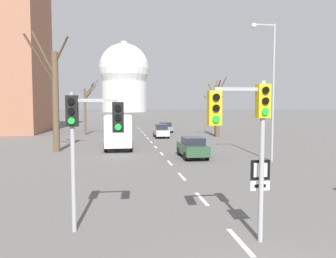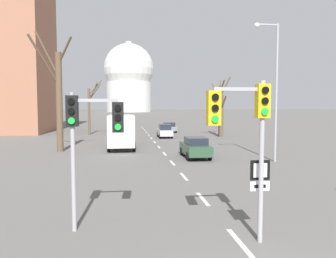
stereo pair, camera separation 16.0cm
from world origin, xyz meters
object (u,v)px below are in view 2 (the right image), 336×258
(sedan_near_right, at_px, (126,119))
(sedan_far_left, at_px, (195,147))
(delivery_truck, at_px, (121,130))
(traffic_signal_near_left, at_px, (89,127))
(sedan_far_right, at_px, (169,127))
(street_lamp_right, at_px, (273,80))
(traffic_signal_centre_tall, at_px, (245,121))
(route_sign_post, at_px, (260,184))
(sedan_near_left, at_px, (165,131))
(sedan_mid_centre, at_px, (122,123))

(sedan_near_right, relative_size, sedan_far_left, 0.92)
(delivery_truck, bearing_deg, sedan_near_right, 89.39)
(traffic_signal_near_left, height_order, sedan_near_right, traffic_signal_near_left)
(traffic_signal_near_left, xyz_separation_m, sedan_far_right, (7.84, 38.94, -2.53))
(traffic_signal_near_left, bearing_deg, sedan_near_right, 88.92)
(traffic_signal_near_left, relative_size, delivery_truck, 0.61)
(street_lamp_right, xyz_separation_m, sedan_far_right, (-3.65, 27.38, -5.02))
(street_lamp_right, xyz_separation_m, sedan_near_right, (-10.13, 61.15, -4.94))
(traffic_signal_centre_tall, bearing_deg, sedan_near_right, 92.41)
(route_sign_post, distance_m, sedan_near_right, 74.12)
(sedan_near_left, bearing_deg, sedan_near_right, 96.44)
(street_lamp_right, xyz_separation_m, sedan_far_left, (-5.02, 2.45, -4.98))
(delivery_truck, bearing_deg, traffic_signal_near_left, -92.28)
(traffic_signal_centre_tall, bearing_deg, sedan_far_right, 85.27)
(sedan_near_left, xyz_separation_m, delivery_truck, (-5.33, -10.11, 0.86))
(sedan_far_left, bearing_deg, sedan_far_right, 86.87)
(sedan_far_right, bearing_deg, sedan_near_right, 100.86)
(traffic_signal_near_left, xyz_separation_m, sedan_far_left, (6.48, 14.00, -2.49))
(route_sign_post, height_order, sedan_far_right, route_sign_post)
(route_sign_post, xyz_separation_m, sedan_mid_centre, (-4.40, 52.26, -0.84))
(traffic_signal_centre_tall, xyz_separation_m, sedan_far_left, (1.99, 15.59, -2.72))
(sedan_near_right, bearing_deg, street_lamp_right, -80.60)
(traffic_signal_near_left, distance_m, sedan_near_right, 72.75)
(traffic_signal_centre_tall, bearing_deg, delivery_truck, 99.51)
(sedan_far_left, bearing_deg, sedan_mid_centre, 98.94)
(traffic_signal_centre_tall, relative_size, sedan_near_right, 1.20)
(traffic_signal_near_left, distance_m, street_lamp_right, 16.49)
(traffic_signal_centre_tall, bearing_deg, street_lamp_right, 61.95)
(traffic_signal_centre_tall, distance_m, street_lamp_right, 15.07)
(street_lamp_right, relative_size, sedan_mid_centre, 2.34)
(sedan_near_left, distance_m, sedan_mid_centre, 21.18)
(sedan_far_right, relative_size, delivery_truck, 0.59)
(sedan_far_right, bearing_deg, delivery_truck, -110.73)
(delivery_truck, bearing_deg, street_lamp_right, -39.50)
(route_sign_post, bearing_deg, traffic_signal_centre_tall, -154.98)
(sedan_near_right, height_order, sedan_far_left, sedan_near_right)
(traffic_signal_centre_tall, relative_size, traffic_signal_near_left, 1.07)
(route_sign_post, bearing_deg, traffic_signal_near_left, 165.41)
(traffic_signal_near_left, xyz_separation_m, sedan_mid_centre, (0.67, 50.94, -2.50))
(traffic_signal_centre_tall, xyz_separation_m, sedan_mid_centre, (-3.82, 52.53, -2.73))
(sedan_near_right, distance_m, delivery_truck, 52.35)
(sedan_near_left, height_order, delivery_truck, delivery_truck)
(traffic_signal_near_left, height_order, street_lamp_right, street_lamp_right)
(traffic_signal_near_left, distance_m, route_sign_post, 5.50)
(street_lamp_right, height_order, sedan_far_right, street_lamp_right)
(traffic_signal_near_left, height_order, sedan_far_left, traffic_signal_near_left)
(route_sign_post, distance_m, sedan_near_left, 31.82)
(sedan_far_right, bearing_deg, traffic_signal_near_left, -101.39)
(traffic_signal_centre_tall, relative_size, street_lamp_right, 0.48)
(route_sign_post, bearing_deg, sedan_mid_centre, 94.81)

